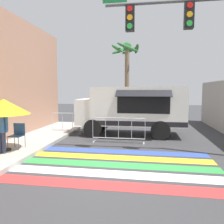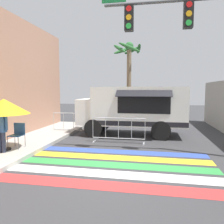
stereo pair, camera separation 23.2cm
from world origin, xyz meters
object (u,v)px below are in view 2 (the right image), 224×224
Objects in this scene: traffic_signal_pole at (189,36)px; patio_umbrella at (4,107)px; folding_chair at (18,133)px; barricade_side at (74,123)px; palm_tree at (129,66)px; vendor_person at (1,128)px; barricade_front at (118,130)px; food_truck at (131,107)px.

patio_umbrella is at bearing -170.67° from traffic_signal_pole.
patio_umbrella reaches higher than folding_chair.
barricade_side is 0.41× the size of palm_tree.
palm_tree is (-2.91, 7.47, -0.14)m from traffic_signal_pole.
traffic_signal_pole reaches higher than vendor_person.
palm_tree is (-0.21, 6.10, 3.52)m from barricade_front.
folding_chair is 4.18m from barricade_front.
food_truck reaches higher than folding_chair.
patio_umbrella is 9.59m from palm_tree.
folding_chair is at bearing -136.37° from food_truck.
food_truck is 3.24m from barricade_side.
palm_tree reaches higher than patio_umbrella.
barricade_side is (0.94, 3.65, -0.14)m from folding_chair.
folding_chair is (-4.04, -3.85, -0.76)m from food_truck.
traffic_signal_pole reaches higher than food_truck.
traffic_signal_pole is at bearing 3.21° from folding_chair.
traffic_signal_pole reaches higher than barricade_front.
patio_umbrella is at bearing -113.21° from palm_tree.
vendor_person is (0.10, -0.34, -0.74)m from patio_umbrella.
food_truck is at bearing 3.81° from barricade_side.
barricade_front is at bearing 45.33° from vendor_person.
barricade_front is (3.78, 2.79, -0.46)m from vendor_person.
palm_tree is at bearing 66.79° from patio_umbrella.
barricade_front is at bearing 32.27° from patio_umbrella.
palm_tree is at bearing 64.47° from folding_chair.
patio_umbrella reaches higher than barricade_side.
patio_umbrella reaches higher than vendor_person.
vendor_person is (-4.16, -4.64, -0.44)m from food_truck.
traffic_signal_pole is 7.30m from folding_chair.
palm_tree is (3.67, 8.55, 2.33)m from patio_umbrella.
traffic_signal_pole is 7.11m from patio_umbrella.
palm_tree reaches higher than vendor_person.
barricade_side is at bearing -176.19° from food_truck.
barricade_front is 3.19m from barricade_side.
patio_umbrella is 0.33× the size of palm_tree.
food_truck reaches higher than barricade_front.
patio_umbrella is at bearing 115.32° from vendor_person.
folding_chair is (-6.36, -0.63, -3.53)m from traffic_signal_pole.
patio_umbrella is 0.80× the size of barricade_front.
barricade_side is (-5.42, 3.02, -3.67)m from traffic_signal_pole.
vendor_person is 0.67× the size of barricade_side.
palm_tree reaches higher than barricade_side.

